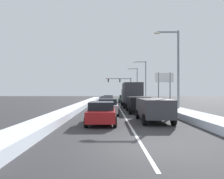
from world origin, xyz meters
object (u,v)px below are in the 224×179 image
sedan_navy_center_lane_fourth (107,101)px  sedan_white_center_lane_fifth (108,99)px  sedan_silver_center_lane_second (108,107)px  street_lamp_right_mid (144,78)px  sedan_green_right_lane_fifth (124,99)px  roadside_sign_right (164,81)px  suv_black_right_lane_second (138,103)px  sedan_tan_center_lane_third (106,103)px  suv_charcoal_right_lane_nearest (154,108)px  box_truck_right_lane_third (131,94)px  sedan_red_center_lane_nearest (101,113)px  sedan_maroon_right_lane_fourth (127,100)px  street_lamp_right_near (175,64)px  traffic_light_gantry (123,84)px  street_lamp_right_far (136,81)px

sedan_navy_center_lane_fourth → sedan_white_center_lane_fifth: size_ratio=1.00×
sedan_silver_center_lane_second → street_lamp_right_mid: 24.55m
sedan_green_right_lane_fifth → roadside_sign_right: size_ratio=0.82×
suv_black_right_lane_second → sedan_green_right_lane_fifth: 20.57m
sedan_tan_center_lane_third → sedan_white_center_lane_fifth: same height
suv_charcoal_right_lane_nearest → sedan_white_center_lane_fifth: bearing=98.4°
box_truck_right_lane_third → sedan_red_center_lane_nearest: (-3.58, -14.85, -1.14)m
sedan_silver_center_lane_second → sedan_white_center_lane_fifth: (-0.10, 18.86, 0.00)m
street_lamp_right_mid → roadside_sign_right: 7.34m
sedan_maroon_right_lane_fourth → roadside_sign_right: bearing=-4.6°
street_lamp_right_near → roadside_sign_right: size_ratio=1.55×
box_truck_right_lane_third → sedan_green_right_lane_fifth: 13.43m
sedan_navy_center_lane_fourth → traffic_light_gantry: bearing=81.7°
sedan_red_center_lane_nearest → street_lamp_right_mid: 30.11m
sedan_green_right_lane_fifth → street_lamp_right_far: street_lamp_right_far is taller
sedan_white_center_lane_fifth → sedan_navy_center_lane_fourth: bearing=-91.6°
sedan_tan_center_lane_third → sedan_white_center_lane_fifth: (0.15, 12.69, 0.00)m
suv_charcoal_right_lane_nearest → sedan_navy_center_lane_fourth: suv_charcoal_right_lane_nearest is taller
box_truck_right_lane_third → sedan_tan_center_lane_third: size_ratio=1.60×
street_lamp_right_far → street_lamp_right_mid: bearing=-88.1°
suv_charcoal_right_lane_nearest → sedan_white_center_lane_fifth: (-3.49, 23.70, -0.25)m
suv_black_right_lane_second → traffic_light_gantry: traffic_light_gantry is taller
sedan_tan_center_lane_third → street_lamp_right_mid: (7.46, 16.91, 4.25)m
suv_charcoal_right_lane_nearest → street_lamp_right_far: 39.04m
box_truck_right_lane_third → traffic_light_gantry: (0.87, 32.82, 2.60)m
sedan_green_right_lane_fifth → street_lamp_right_near: size_ratio=0.53×
suv_charcoal_right_lane_nearest → roadside_sign_right: roadside_sign_right is taller
box_truck_right_lane_third → roadside_sign_right: roadside_sign_right is taller
sedan_tan_center_lane_third → traffic_light_gantry: size_ratio=0.60×
suv_charcoal_right_lane_nearest → sedan_tan_center_lane_third: (-3.64, 11.01, -0.25)m
sedan_maroon_right_lane_fourth → sedan_tan_center_lane_third: 11.11m
sedan_tan_center_lane_third → sedan_navy_center_lane_fourth: size_ratio=1.00×
street_lamp_right_mid → sedan_maroon_right_lane_fourth: bearing=-122.6°
street_lamp_right_near → box_truck_right_lane_third: bearing=116.2°
box_truck_right_lane_third → sedan_green_right_lane_fifth: box_truck_right_lane_third is taller
sedan_navy_center_lane_fourth → street_lamp_right_near: 13.53m
roadside_sign_right → street_lamp_right_near: bearing=-100.4°
sedan_tan_center_lane_third → street_lamp_right_mid: street_lamp_right_mid is taller
suv_black_right_lane_second → sedan_red_center_lane_nearest: size_ratio=1.09×
suv_charcoal_right_lane_nearest → street_lamp_right_near: 8.33m
sedan_maroon_right_lane_fourth → sedan_green_right_lane_fifth: (-0.17, 5.75, 0.00)m
street_lamp_right_mid → sedan_silver_center_lane_second: bearing=-107.4°
suv_charcoal_right_lane_nearest → street_lamp_right_far: bearing=84.9°
suv_black_right_lane_second → box_truck_right_lane_third: bearing=89.3°
traffic_light_gantry → roadside_sign_right: 26.31m
sedan_maroon_right_lane_fourth → sedan_tan_center_lane_third: (-3.42, -10.57, 0.00)m
sedan_maroon_right_lane_fourth → roadside_sign_right: (6.45, -0.52, 3.25)m
sedan_navy_center_lane_fourth → street_lamp_right_mid: size_ratio=0.53×
sedan_silver_center_lane_second → traffic_light_gantry: bearing=84.5°
sedan_navy_center_lane_fourth → street_lamp_right_far: 23.24m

